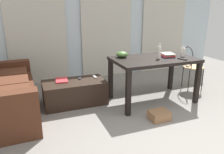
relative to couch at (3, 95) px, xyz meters
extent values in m
plane|color=gray|center=(2.17, -0.58, -0.32)|extent=(7.72, 7.72, 0.00)
cube|color=silver|center=(2.17, 1.43, 1.00)|extent=(6.00, 0.10, 2.63)
cube|color=beige|center=(0.63, 1.35, 0.86)|extent=(1.20, 0.03, 2.34)
cube|color=beige|center=(2.17, 1.35, 0.86)|extent=(1.20, 0.03, 2.34)
cube|color=beige|center=(3.70, 1.35, 0.86)|extent=(1.20, 0.03, 2.34)
cube|color=#4C2819|center=(0.04, 0.00, -0.09)|extent=(0.89, 1.91, 0.44)
cube|color=#4C2819|center=(0.01, 0.85, 0.22)|extent=(0.84, 0.23, 0.19)
cube|color=#4C2819|center=(0.06, -0.84, 0.22)|extent=(0.84, 0.23, 0.19)
cube|color=#552D1C|center=(0.07, 0.50, 0.18)|extent=(0.60, 0.49, 0.10)
cube|color=#552D1C|center=(0.09, 0.00, 0.18)|extent=(0.60, 0.49, 0.10)
cube|color=#552D1C|center=(0.10, -0.49, 0.18)|extent=(0.60, 0.49, 0.10)
cube|color=black|center=(1.09, 0.00, -0.12)|extent=(1.03, 0.55, 0.39)
cube|color=black|center=(2.38, -0.37, 0.42)|extent=(1.39, 0.83, 0.05)
cube|color=black|center=(1.74, -0.74, 0.04)|extent=(0.07, 0.07, 0.72)
cube|color=black|center=(3.03, -0.74, 0.04)|extent=(0.07, 0.07, 0.72)
cube|color=black|center=(1.74, 0.00, 0.04)|extent=(0.07, 0.07, 0.72)
cube|color=black|center=(3.03, 0.00, 0.04)|extent=(0.07, 0.07, 0.72)
cylinder|color=tan|center=(3.41, -0.18, 0.15)|extent=(0.40, 0.40, 0.02)
cylinder|color=black|center=(3.52, -0.35, -0.09)|extent=(0.02, 0.02, 0.46)
cylinder|color=black|center=(3.58, -0.08, -0.09)|extent=(0.02, 0.02, 0.46)
cylinder|color=black|center=(3.25, -0.29, -0.09)|extent=(0.02, 0.02, 0.46)
cylinder|color=black|center=(3.31, -0.02, -0.09)|extent=(0.02, 0.02, 0.46)
torus|color=black|center=(3.28, -0.15, 0.36)|extent=(0.11, 0.39, 0.39)
cylinder|color=black|center=(3.24, -0.32, 0.26)|extent=(0.02, 0.02, 0.20)
cylinder|color=black|center=(3.32, 0.01, 0.26)|extent=(0.02, 0.02, 0.20)
cylinder|color=beige|center=(2.43, -0.44, 0.55)|extent=(0.06, 0.06, 0.20)
cylinder|color=beige|center=(2.43, -0.44, 0.67)|extent=(0.03, 0.03, 0.05)
cylinder|color=beige|center=(2.91, -0.44, 0.52)|extent=(0.08, 0.08, 0.15)
cylinder|color=beige|center=(2.91, -0.44, 0.61)|extent=(0.03, 0.03, 0.04)
ellipsoid|color=#477033|center=(1.90, -0.12, 0.50)|extent=(0.20, 0.20, 0.10)
cube|color=#33519E|center=(2.65, -0.36, 0.46)|extent=(0.23, 0.23, 0.02)
cube|color=red|center=(2.64, -0.36, 0.47)|extent=(0.24, 0.26, 0.02)
cube|color=#2D7F56|center=(2.65, -0.36, 0.49)|extent=(0.17, 0.21, 0.01)
cube|color=silver|center=(2.65, -0.37, 0.50)|extent=(0.22, 0.25, 0.02)
cube|color=#232326|center=(2.76, -0.63, 0.46)|extent=(0.09, 0.17, 0.02)
cube|color=#B7B7B2|center=(1.47, 0.10, 0.09)|extent=(0.05, 0.17, 0.02)
cube|color=#232326|center=(1.22, 0.12, 0.09)|extent=(0.10, 0.16, 0.02)
cube|color=red|center=(0.90, 0.11, 0.09)|extent=(0.23, 0.31, 0.02)
cube|color=#996B47|center=(2.11, -1.03, -0.26)|extent=(0.28, 0.23, 0.11)
cube|color=brown|center=(2.11, -1.03, -0.20)|extent=(0.29, 0.24, 0.02)
camera|label=1|loc=(0.42, -3.46, 1.25)|focal=35.09mm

